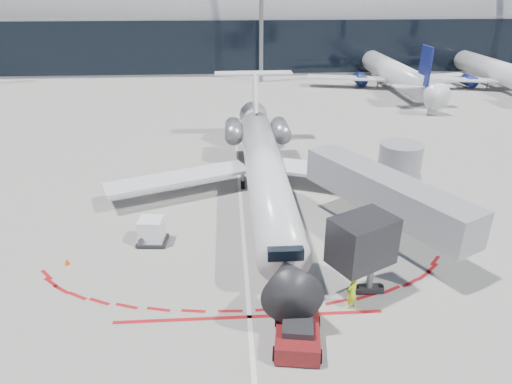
{
  "coord_description": "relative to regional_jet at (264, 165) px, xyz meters",
  "views": [
    {
      "loc": [
        -0.85,
        -30.15,
        15.91
      ],
      "look_at": [
        0.91,
        -2.68,
        3.02
      ],
      "focal_mm": 32.0,
      "sensor_mm": 36.0,
      "label": 1
    }
  ],
  "objects": [
    {
      "name": "uld_container",
      "position": [
        -7.95,
        -6.87,
        -1.73
      ],
      "size": [
        2.03,
        1.77,
        1.79
      ],
      "rotation": [
        0.0,
        0.0,
        -0.09
      ],
      "color": "black",
      "rests_on": "ground"
    },
    {
      "name": "bg_airliner_1",
      "position": [
        40.46,
        37.75,
        2.29
      ],
      "size": [
        30.3,
        32.08,
        9.8
      ],
      "primitive_type": null,
      "color": "silver",
      "rests_on": "ground"
    },
    {
      "name": "ramp_worker",
      "position": [
        3.52,
        -14.16,
        -1.65
      ],
      "size": [
        0.85,
        0.76,
        1.94
      ],
      "primitive_type": "imported",
      "rotation": [
        0.0,
        0.0,
        3.68
      ],
      "color": "#D4FF1A",
      "rests_on": "ground"
    },
    {
      "name": "ground",
      "position": [
        -1.91,
        -3.08,
        -2.62
      ],
      "size": [
        260.0,
        260.0,
        0.0
      ],
      "primitive_type": "plane",
      "color": "gray",
      "rests_on": "ground"
    },
    {
      "name": "safety_cone_left",
      "position": [
        -12.84,
        -9.08,
        -2.4
      ],
      "size": [
        0.31,
        0.31,
        0.43
      ],
      "primitive_type": "cone",
      "color": "#F54405",
      "rests_on": "ground"
    },
    {
      "name": "regional_jet",
      "position": [
        0.0,
        0.0,
        0.0
      ],
      "size": [
        25.36,
        31.27,
        7.83
      ],
      "color": "silver",
      "rests_on": "ground"
    },
    {
      "name": "pushback_tug",
      "position": [
        0.28,
        -16.59,
        -2.01
      ],
      "size": [
        2.66,
        5.35,
        1.36
      ],
      "rotation": [
        0.0,
        0.0,
        -0.15
      ],
      "color": "#5A0C15",
      "rests_on": "ground"
    },
    {
      "name": "apron_centerline",
      "position": [
        -1.91,
        -1.08,
        -2.61
      ],
      "size": [
        0.25,
        40.0,
        0.01
      ],
      "primitive_type": "cube",
      "color": "silver",
      "rests_on": "ground"
    },
    {
      "name": "apron_stop_bar",
      "position": [
        -1.91,
        -14.58,
        -2.61
      ],
      "size": [
        14.0,
        0.25,
        0.01
      ],
      "primitive_type": "cube",
      "color": "maroon",
      "rests_on": "ground"
    },
    {
      "name": "bg_airliner_0",
      "position": [
        23.44,
        39.89,
        2.42
      ],
      "size": [
        31.12,
        32.95,
        10.07
      ],
      "primitive_type": null,
      "color": "silver",
      "rests_on": "ground"
    },
    {
      "name": "terminal_building",
      "position": [
        -1.91,
        61.89,
        5.91
      ],
      "size": [
        150.0,
        24.15,
        24.0
      ],
      "color": "#989A9D",
      "rests_on": "ground"
    },
    {
      "name": "jet_bridge",
      "position": [
        7.88,
        -6.1,
        0.39
      ],
      "size": [
        10.03,
        15.2,
        4.9
      ],
      "color": "gray",
      "rests_on": "ground"
    },
    {
      "name": "safety_cone_right",
      "position": [
        -0.44,
        -17.08,
        -2.36
      ],
      "size": [
        0.37,
        0.37,
        0.51
      ],
      "primitive_type": "cone",
      "color": "#F54405",
      "rests_on": "ground"
    },
    {
      "name": "light_mast_centre",
      "position": [
        3.09,
        44.92,
        9.88
      ],
      "size": [
        0.7,
        0.7,
        25.0
      ],
      "primitive_type": "cylinder",
      "color": "slate",
      "rests_on": "ground"
    }
  ]
}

